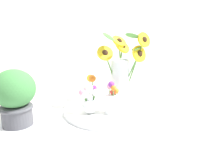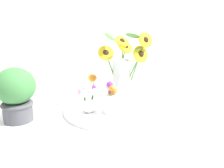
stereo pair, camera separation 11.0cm
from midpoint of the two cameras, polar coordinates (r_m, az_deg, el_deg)
The scene contains 7 objects.
ground_plane at distance 1.11m, azimuth 4.63°, elevation -7.95°, with size 6.00×6.00×0.00m, color silver.
serving_tray at distance 1.15m, azimuth 2.78°, elevation -6.65°, with size 0.49×0.49×0.02m.
mason_jar_sunflowers at distance 1.17m, azimuth 5.55°, elevation 2.68°, with size 0.27×0.21×0.39m.
vase_small_center at distance 1.05m, azimuth 2.46°, elevation -4.34°, with size 0.07×0.07×0.16m.
vase_bulb_right at distance 1.06m, azimuth -3.40°, elevation -3.98°, with size 0.10×0.07×0.15m.
vase_small_back at distance 1.17m, azimuth -2.86°, elevation -2.18°, with size 0.08×0.08×0.17m.
potted_plant at distance 1.06m, azimuth -21.15°, elevation -2.11°, with size 0.18×0.18×0.25m.
Camera 2 is at (-0.51, -0.89, 0.43)m, focal length 35.00 mm.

